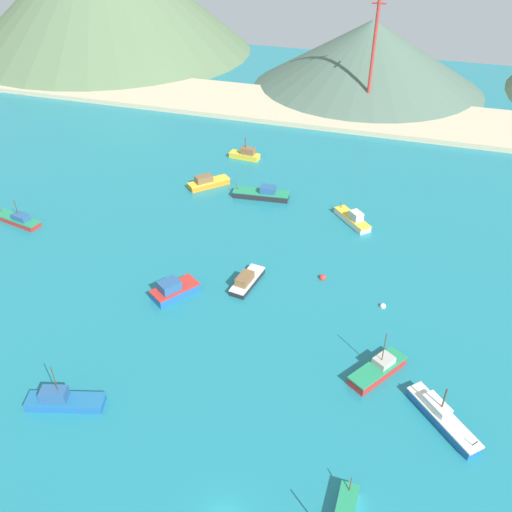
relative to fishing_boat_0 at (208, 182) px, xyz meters
The scene contains 16 objects.
ground 42.66m from the fishing_boat_0, 50.84° to the right, with size 260.00×280.00×0.50m.
fishing_boat_0 is the anchor object (origin of this frame).
fishing_boat_2 30.02m from the fishing_boat_0, ahead, with size 7.53×7.75×2.65m.
fishing_boat_3 32.60m from the fishing_boat_0, 57.80° to the right, with size 3.45×7.76×2.24m.
fishing_boat_4 64.21m from the fishing_boat_0, 43.96° to the right, with size 8.62×8.76×4.99m.
fishing_boat_5 34.13m from the fishing_boat_0, 76.46° to the right, with size 6.48×7.49×2.83m.
fishing_boat_7 14.86m from the fishing_boat_0, 78.42° to the left, with size 6.81×2.76×4.88m.
fishing_boat_8 11.65m from the fishing_boat_0, ahead, with size 10.93×3.93×2.57m.
fishing_boat_9 55.74m from the fishing_boat_0, 85.58° to the right, with size 9.32×4.75×6.39m.
fishing_boat_11 55.20m from the fishing_boat_0, 45.84° to the right, with size 6.66×8.33×6.52m.
fishing_boat_12 35.30m from the fishing_boat_0, 139.31° to the right, with size 9.45×4.14×4.76m.
buoy_0 45.96m from the fishing_boat_0, 35.23° to the right, with size 0.87×0.87×0.87m.
buoy_2 35.90m from the fishing_boat_0, 38.92° to the right, with size 1.04×1.04×1.04m.
beach_strip 54.62m from the fishing_boat_0, 60.46° to the left, with size 247.00×25.24×1.20m, color #C6B793.
hill_central 73.95m from the fishing_boat_0, 73.41° to the left, with size 65.52×65.52×18.63m.
radio_tower 56.40m from the fishing_boat_0, 63.58° to the left, with size 3.24×2.59×32.38m.
Camera 1 is at (11.37, -25.49, 50.70)m, focal length 38.13 mm.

